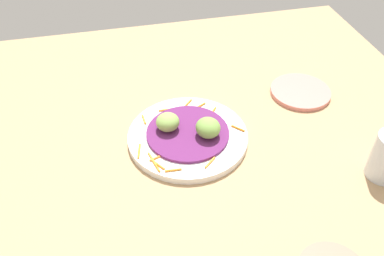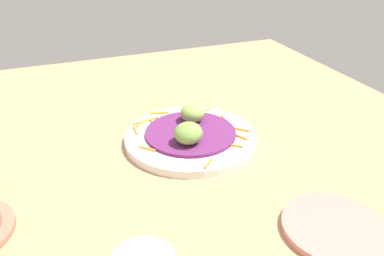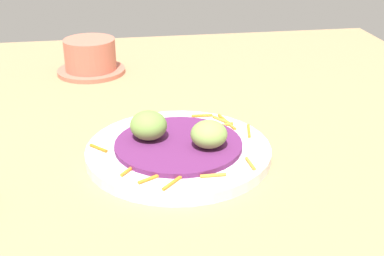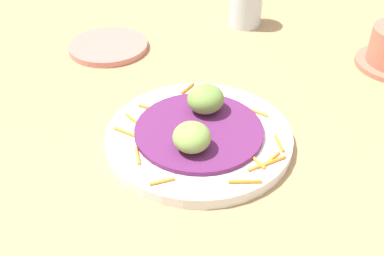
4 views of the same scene
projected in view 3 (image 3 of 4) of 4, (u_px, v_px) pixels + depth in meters
table_surface at (164, 146)px, 73.17cm from camera, size 110.00×110.00×2.00cm
main_plate at (179, 152)px, 67.85cm from camera, size 23.87×23.87×1.46cm
cabbage_bed at (178, 144)px, 67.41cm from camera, size 16.45×16.45×0.64cm
carrot_garnish at (197, 141)px, 68.61cm from camera, size 20.49×21.99×0.40cm
guac_scoop_left at (149, 125)px, 67.58cm from camera, size 6.27×6.15×3.71cm
guac_scoop_center at (209, 134)px, 65.48cm from camera, size 4.99×5.04×3.41cm
terracotta_bowl at (90, 58)px, 97.44cm from camera, size 12.60×12.60×6.48cm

